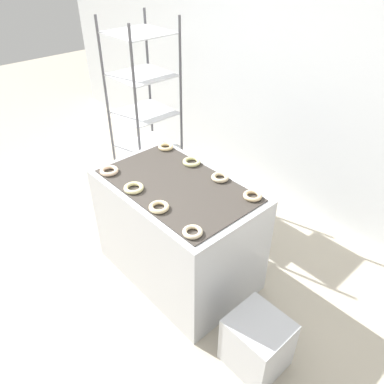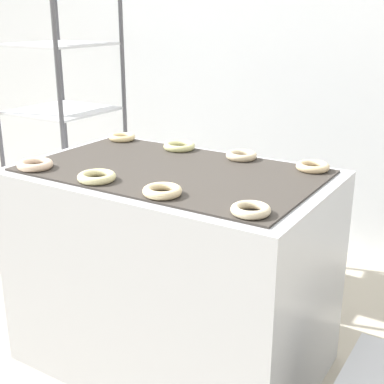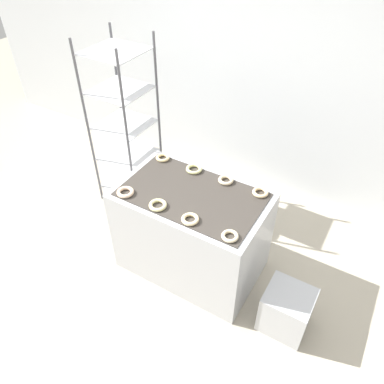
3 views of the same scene
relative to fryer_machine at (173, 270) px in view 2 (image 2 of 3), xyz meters
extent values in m
cube|color=silver|center=(0.00, 1.50, 0.97)|extent=(8.00, 0.05, 2.80)
cube|color=#B7BABF|center=(0.00, 0.00, 0.00)|extent=(1.21, 0.76, 0.85)
cube|color=#38332D|center=(0.00, 0.00, 0.43)|extent=(1.12, 0.67, 0.01)
cube|color=#262628|center=(0.33, -0.34, 0.17)|extent=(0.12, 0.07, 0.10)
cylinder|color=#4C4C51|center=(-0.86, 0.28, 0.46)|extent=(0.02, 0.02, 1.77)
cylinder|color=#4C4C51|center=(-1.36, 0.79, 0.46)|extent=(0.02, 0.02, 1.77)
cylinder|color=#4C4C51|center=(-0.86, 0.79, 0.46)|extent=(0.02, 0.02, 1.77)
cube|color=silver|center=(-1.11, 0.54, -0.25)|extent=(0.49, 0.51, 0.01)
cube|color=silver|center=(-1.11, 0.54, 0.11)|extent=(0.49, 0.51, 0.01)
cube|color=silver|center=(-1.11, 0.54, 0.47)|extent=(0.49, 0.51, 0.01)
cube|color=silver|center=(-1.11, 0.54, 0.84)|extent=(0.49, 0.51, 0.01)
torus|color=beige|center=(-0.46, -0.27, 0.45)|extent=(0.14, 0.14, 0.03)
torus|color=beige|center=(-0.15, -0.26, 0.45)|extent=(0.14, 0.14, 0.03)
torus|color=beige|center=(0.14, -0.27, 0.45)|extent=(0.13, 0.13, 0.03)
torus|color=beige|center=(0.47, -0.27, 0.45)|extent=(0.12, 0.12, 0.03)
torus|color=beige|center=(-0.47, 0.28, 0.45)|extent=(0.12, 0.12, 0.03)
torus|color=beige|center=(-0.15, 0.28, 0.45)|extent=(0.14, 0.14, 0.03)
torus|color=beige|center=(0.16, 0.28, 0.45)|extent=(0.13, 0.13, 0.03)
torus|color=beige|center=(0.47, 0.28, 0.45)|extent=(0.13, 0.13, 0.03)
camera|label=1|loc=(1.72, -1.40, 1.91)|focal=35.00mm
camera|label=2|loc=(1.11, -1.64, 1.02)|focal=50.00mm
camera|label=3|loc=(1.16, -1.95, 2.37)|focal=35.00mm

